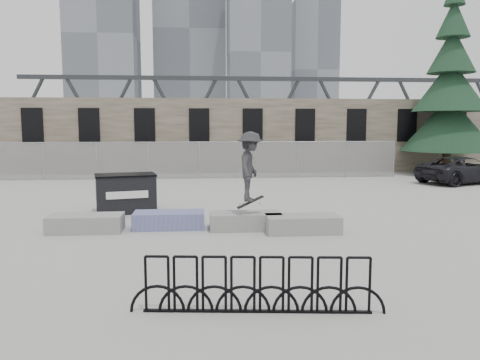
# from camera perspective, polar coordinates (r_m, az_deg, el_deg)

# --- Properties ---
(ground) EXTENTS (120.00, 120.00, 0.00)m
(ground) POSITION_cam_1_polar(r_m,az_deg,el_deg) (13.43, -4.92, -5.92)
(ground) COLOR #A2A29D
(ground) RESTS_ON ground
(stone_wall) EXTENTS (36.00, 2.58, 4.50)m
(stone_wall) POSITION_cam_1_polar(r_m,az_deg,el_deg) (29.35, -4.98, 5.41)
(stone_wall) COLOR #645949
(stone_wall) RESTS_ON ground
(chainlink_fence) EXTENTS (22.06, 0.06, 2.02)m
(chainlink_fence) POSITION_cam_1_polar(r_m,az_deg,el_deg) (25.68, -4.95, 2.49)
(chainlink_fence) COLOR gray
(chainlink_fence) RESTS_ON ground
(planter_far_left) EXTENTS (2.00, 0.90, 0.47)m
(planter_far_left) POSITION_cam_1_polar(r_m,az_deg,el_deg) (13.63, -18.28, -4.95)
(planter_far_left) COLOR gray
(planter_far_left) RESTS_ON ground
(planter_center_left) EXTENTS (2.00, 0.90, 0.47)m
(planter_center_left) POSITION_cam_1_polar(r_m,az_deg,el_deg) (13.55, -8.64, -4.75)
(planter_center_left) COLOR #343A9E
(planter_center_left) RESTS_ON ground
(planter_center_right) EXTENTS (2.00, 0.90, 0.47)m
(planter_center_right) POSITION_cam_1_polar(r_m,az_deg,el_deg) (13.28, 0.65, -4.91)
(planter_center_right) COLOR gray
(planter_center_right) RESTS_ON ground
(planter_offset) EXTENTS (2.00, 0.90, 0.47)m
(planter_offset) POSITION_cam_1_polar(r_m,az_deg,el_deg) (12.98, 7.66, -5.25)
(planter_offset) COLOR gray
(planter_offset) RESTS_ON ground
(dumpster) EXTENTS (2.19, 1.62, 1.29)m
(dumpster) POSITION_cam_1_polar(r_m,az_deg,el_deg) (16.23, -13.75, -1.54)
(dumpster) COLOR black
(dumpster) RESTS_ON ground
(bike_rack) EXTENTS (4.02, 0.47, 0.90)m
(bike_rack) POSITION_cam_1_polar(r_m,az_deg,el_deg) (7.51, 2.12, -12.75)
(bike_rack) COLOR black
(bike_rack) RESTS_ON ground
(spruce_tree) EXTENTS (5.31, 5.31, 11.50)m
(spruce_tree) POSITION_cam_1_polar(r_m,az_deg,el_deg) (30.19, 24.19, 9.14)
(spruce_tree) COLOR #38281E
(spruce_tree) RESTS_ON ground
(skyline_towers) EXTENTS (58.00, 28.00, 48.00)m
(skyline_towers) POSITION_cam_1_polar(r_m,az_deg,el_deg) (108.40, -5.61, 16.23)
(skyline_towers) COLOR slate
(skyline_towers) RESTS_ON ground
(truss_bridge) EXTENTS (70.00, 3.00, 9.80)m
(truss_bridge) POSITION_cam_1_polar(r_m,az_deg,el_deg) (68.84, 3.46, 7.76)
(truss_bridge) COLOR #2D3033
(truss_bridge) RESTS_ON ground
(suv) EXTENTS (5.30, 3.71, 1.34)m
(suv) POSITION_cam_1_polar(r_m,az_deg,el_deg) (26.13, 25.53, 1.12)
(suv) COLOR black
(suv) RESTS_ON ground
(skateboarder) EXTENTS (1.02, 1.40, 2.14)m
(skateboarder) POSITION_cam_1_polar(r_m,az_deg,el_deg) (12.94, 1.26, 1.63)
(skateboarder) COLOR #2F2E32
(skateboarder) RESTS_ON ground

